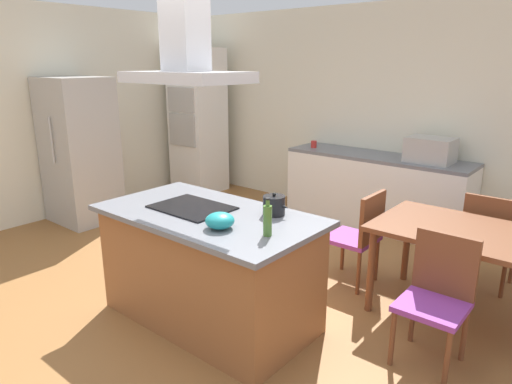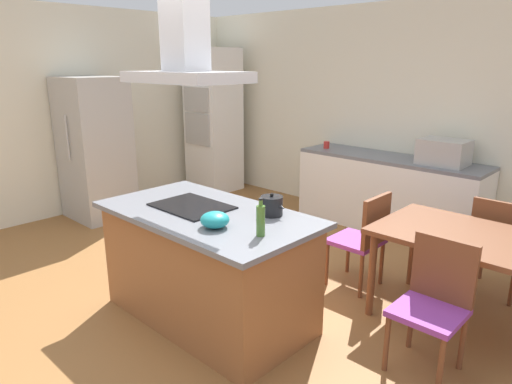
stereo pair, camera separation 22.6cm
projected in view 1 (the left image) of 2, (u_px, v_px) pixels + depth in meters
ground at (312, 259)px, 4.81m from camera, size 16.00×16.00×0.00m
wall_back at (392, 115)px, 5.73m from camera, size 7.20×0.10×2.70m
wall_left at (80, 111)px, 6.18m from camera, size 0.10×8.80×2.70m
kitchen_island at (209, 267)px, 3.57m from camera, size 1.74×0.95×0.90m
cooktop at (192, 207)px, 3.55m from camera, size 0.60×0.44×0.01m
tea_kettle at (274, 205)px, 3.38m from camera, size 0.22×0.17×0.17m
olive_oil_bottle at (268, 220)px, 2.97m from camera, size 0.06×0.06×0.26m
mixing_bowl at (220, 221)px, 3.11m from camera, size 0.20×0.20×0.11m
back_counter at (376, 191)px, 5.69m from camera, size 2.25×0.62×0.90m
countertop_microwave at (430, 150)px, 5.15m from camera, size 0.50×0.38×0.28m
coffee_mug_red at (314, 144)px, 6.05m from camera, size 0.08×0.08×0.09m
wall_oven_stack at (198, 121)px, 7.13m from camera, size 0.70×0.66×2.20m
refrigerator at (80, 151)px, 5.77m from camera, size 0.80×0.73×1.82m
dining_table at (469, 241)px, 3.53m from camera, size 1.40×0.90×0.75m
chair_facing_island at (438, 291)px, 3.08m from camera, size 0.42×0.42×0.89m
chair_facing_back_wall at (489, 236)px, 4.06m from camera, size 0.42×0.42×0.89m
chair_at_left_end at (360, 233)px, 4.13m from camera, size 0.42×0.42×0.89m
range_hood at (185, 46)px, 3.23m from camera, size 0.90×0.55×0.78m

